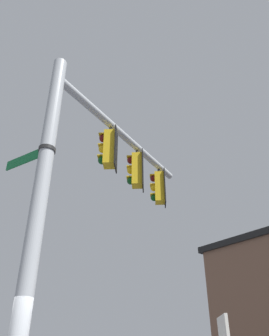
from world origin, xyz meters
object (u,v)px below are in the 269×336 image
Objects in this scene: traffic_light_mid_inner at (136,170)px; street_name_sign at (37,154)px; traffic_light_mid_outer at (159,188)px; traffic_light_nearest_pole at (109,149)px.

traffic_light_mid_inner is 3.67m from street_name_sign.
traffic_light_mid_outer is 1.05× the size of street_name_sign.
street_name_sign is (-1.67, 1.27, -1.19)m from traffic_light_nearest_pole.
traffic_light_nearest_pole is 1.00× the size of traffic_light_mid_outer.
traffic_light_mid_inner is 1.00× the size of traffic_light_mid_outer.
street_name_sign is (-4.06, 2.63, -1.19)m from traffic_light_mid_outer.
traffic_light_nearest_pole is 1.00× the size of traffic_light_mid_inner.
traffic_light_mid_inner is 1.05× the size of street_name_sign.
traffic_light_nearest_pole is at bearing 150.34° from traffic_light_mid_outer.
traffic_light_mid_inner is at bearing -29.66° from traffic_light_nearest_pole.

